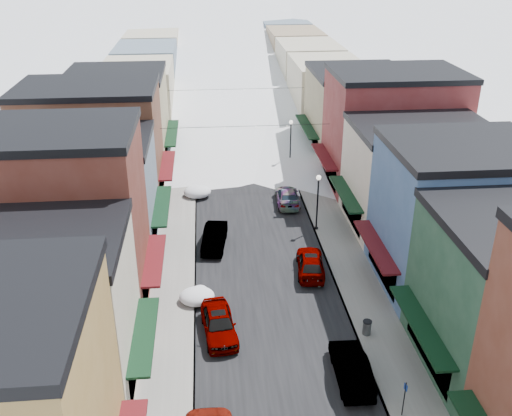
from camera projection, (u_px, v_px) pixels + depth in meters
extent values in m
cube|color=black|center=(235.00, 127.00, 75.48)|extent=(10.00, 160.00, 0.01)
cube|color=gray|center=(185.00, 127.00, 74.90)|extent=(3.20, 160.00, 0.15)
cube|color=gray|center=(284.00, 125.00, 75.99)|extent=(3.20, 160.00, 0.15)
cube|color=slate|center=(197.00, 127.00, 75.03)|extent=(0.10, 160.00, 0.15)
cube|color=slate|center=(273.00, 125.00, 75.86)|extent=(0.10, 160.00, 0.15)
cube|color=beige|center=(33.00, 321.00, 29.72)|extent=(10.00, 8.00, 9.00)
cube|color=black|center=(17.00, 241.00, 27.68)|extent=(10.20, 8.20, 0.50)
cube|color=black|center=(144.00, 335.00, 30.73)|extent=(1.20, 6.80, 0.15)
cube|color=maroon|center=(54.00, 226.00, 36.23)|extent=(11.00, 8.00, 12.00)
cube|color=black|center=(38.00, 132.00, 33.56)|extent=(11.20, 8.20, 0.50)
cube|color=#550E13|center=(154.00, 260.00, 37.93)|extent=(1.20, 6.80, 0.15)
cube|color=slate|center=(89.00, 196.00, 44.68)|extent=(10.00, 9.00, 8.50)
cube|color=black|center=(81.00, 142.00, 42.75)|extent=(10.20, 9.20, 0.50)
cube|color=black|center=(162.00, 206.00, 45.58)|extent=(1.20, 7.65, 0.15)
cube|color=brown|center=(93.00, 147.00, 52.27)|extent=(12.00, 9.00, 10.50)
cube|color=black|center=(86.00, 87.00, 49.91)|extent=(12.20, 9.20, 0.50)
cube|color=#550E13|center=(167.00, 165.00, 53.68)|extent=(1.20, 7.65, 0.15)
cube|color=tan|center=(119.00, 120.00, 61.56)|extent=(10.00, 11.00, 9.50)
cube|color=black|center=(114.00, 74.00, 59.42)|extent=(10.20, 11.20, 0.50)
cube|color=black|center=(172.00, 133.00, 62.68)|extent=(1.20, 9.35, 0.15)
cube|color=black|center=(421.00, 325.00, 31.53)|extent=(1.20, 7.65, 0.15)
cube|color=#3F5F8F|center=(457.00, 219.00, 39.32)|extent=(10.00, 9.00, 10.00)
cube|color=black|center=(469.00, 147.00, 37.07)|extent=(10.20, 9.20, 0.50)
cube|color=#550E13|center=(375.00, 246.00, 39.63)|extent=(1.20, 7.65, 0.15)
cube|color=beige|center=(418.00, 180.00, 47.78)|extent=(11.00, 9.00, 8.50)
cube|color=black|center=(424.00, 128.00, 45.86)|extent=(11.20, 9.20, 0.50)
cube|color=black|center=(345.00, 194.00, 47.73)|extent=(1.20, 7.65, 0.15)
cube|color=maroon|center=(392.00, 132.00, 55.39)|extent=(12.00, 9.00, 11.00)
cube|color=black|center=(398.00, 73.00, 52.93)|extent=(12.20, 9.20, 0.50)
cube|color=#550E13|center=(324.00, 157.00, 55.83)|extent=(1.20, 7.65, 0.15)
cube|color=#8B7D5B|center=(356.00, 114.00, 64.74)|extent=(10.00, 11.00, 9.00)
cube|color=black|center=(359.00, 72.00, 62.70)|extent=(10.20, 11.20, 0.50)
cube|color=black|center=(307.00, 126.00, 64.83)|extent=(1.20, 9.35, 0.15)
cube|color=gray|center=(138.00, 95.00, 74.54)|extent=(9.00, 13.00, 8.00)
cube|color=gray|center=(326.00, 91.00, 76.59)|extent=(9.00, 13.00, 8.00)
cube|color=gray|center=(147.00, 72.00, 87.14)|extent=(9.00, 13.00, 8.00)
cube|color=gray|center=(308.00, 69.00, 89.19)|extent=(9.00, 13.00, 8.00)
cube|color=gray|center=(154.00, 56.00, 99.74)|extent=(9.00, 13.00, 8.00)
cube|color=gray|center=(295.00, 53.00, 101.79)|extent=(9.00, 13.00, 8.00)
cube|color=gray|center=(159.00, 42.00, 112.34)|extent=(9.00, 13.00, 8.00)
cube|color=gray|center=(284.00, 41.00, 114.39)|extent=(9.00, 13.00, 8.00)
cylinder|color=black|center=(246.00, 126.00, 54.82)|extent=(16.40, 0.04, 0.04)
cylinder|color=black|center=(237.00, 89.00, 68.32)|extent=(16.40, 0.04, 0.04)
imported|color=gray|center=(219.00, 323.00, 35.52)|extent=(2.50, 5.09, 1.67)
imported|color=black|center=(214.00, 238.00, 45.78)|extent=(2.34, 5.04, 1.60)
imported|color=#98999F|center=(209.00, 142.00, 67.55)|extent=(2.28, 5.30, 1.52)
imported|color=black|center=(351.00, 368.00, 31.88)|extent=(1.81, 4.94, 1.62)
imported|color=gray|center=(311.00, 263.00, 42.16)|extent=(2.52, 5.09, 1.67)
imported|color=black|center=(287.00, 196.00, 53.22)|extent=(2.34, 5.26, 1.50)
imported|color=#9D9EA5|center=(219.00, 123.00, 74.65)|extent=(1.78, 4.03, 1.35)
imported|color=silver|center=(246.00, 104.00, 83.00)|extent=(2.68, 5.38, 1.46)
cylinder|color=black|center=(404.00, 399.00, 29.13)|extent=(0.06, 0.06, 2.16)
cube|color=#1B3A97|center=(406.00, 387.00, 28.80)|extent=(0.09, 0.29, 0.39)
cylinder|color=#545659|center=(367.00, 328.00, 35.47)|extent=(0.53, 0.53, 0.91)
cylinder|color=black|center=(368.00, 322.00, 35.27)|extent=(0.57, 0.57, 0.06)
cylinder|color=black|center=(316.00, 228.00, 48.57)|extent=(0.34, 0.34, 0.11)
cylinder|color=black|center=(317.00, 205.00, 47.62)|extent=(0.14, 0.14, 4.53)
sphere|color=white|center=(319.00, 178.00, 46.58)|extent=(0.41, 0.41, 0.41)
cylinder|color=black|center=(290.00, 163.00, 62.54)|extent=(0.34, 0.34, 0.11)
cylinder|color=black|center=(290.00, 144.00, 61.58)|extent=(0.14, 0.14, 4.56)
sphere|color=white|center=(291.00, 122.00, 60.53)|extent=(0.41, 0.41, 0.41)
ellipsoid|color=white|center=(197.00, 296.00, 38.75)|extent=(2.42, 2.05, 1.02)
ellipsoid|color=white|center=(200.00, 290.00, 39.96)|extent=(1.03, 0.93, 0.52)
ellipsoid|color=white|center=(197.00, 192.00, 54.63)|extent=(2.62, 2.22, 1.11)
ellipsoid|color=white|center=(200.00, 189.00, 55.85)|extent=(1.12, 1.01, 0.56)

